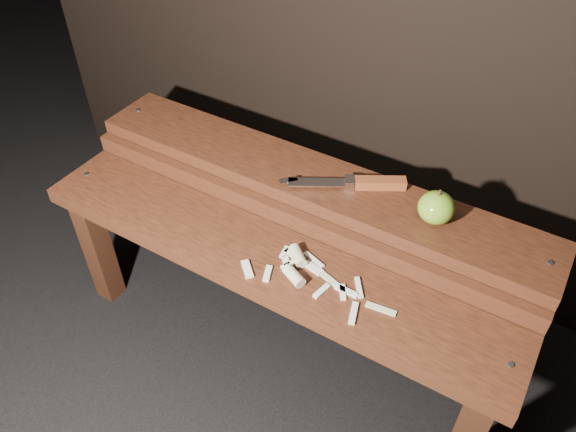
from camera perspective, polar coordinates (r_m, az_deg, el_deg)
The scene contains 6 objects.
ground at distance 1.63m, azimuth -1.12°, elevation -12.96°, with size 60.00×60.00×0.00m, color black.
bench_front_tier at distance 1.32m, azimuth -2.74°, elevation -6.13°, with size 1.20×0.20×0.42m.
bench_rear_tier at distance 1.42m, azimuth 2.22°, elevation 1.40°, with size 1.20×0.21×0.50m.
apple at distance 1.26m, azimuth 14.83°, elevation 0.83°, with size 0.08×0.08×0.08m.
knife at distance 1.33m, azimuth 7.68°, elevation 3.34°, with size 0.27×0.17×0.03m.
apple_scraps at distance 1.23m, azimuth 1.57°, elevation -5.59°, with size 0.36×0.14×0.03m.
Camera 1 is at (0.51, -0.77, 1.35)m, focal length 35.00 mm.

